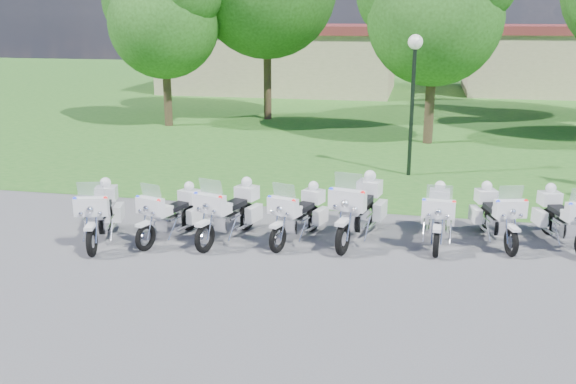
% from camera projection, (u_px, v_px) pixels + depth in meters
% --- Properties ---
extents(ground, '(100.00, 100.00, 0.00)m').
position_uv_depth(ground, '(274.00, 249.00, 13.70)').
color(ground, '#5C5C61').
rests_on(ground, ground).
extents(grass_lawn, '(100.00, 48.00, 0.01)m').
position_uv_depth(grass_lawn, '(373.00, 95.00, 39.14)').
color(grass_lawn, '#2A6B21').
rests_on(grass_lawn, ground).
extents(motorcycle_0, '(1.14, 2.23, 1.54)m').
position_uv_depth(motorcycle_0, '(100.00, 213.00, 14.08)').
color(motorcycle_0, black).
rests_on(motorcycle_0, ground).
extents(motorcycle_1, '(1.09, 2.05, 1.42)m').
position_uv_depth(motorcycle_1, '(172.00, 213.00, 14.23)').
color(motorcycle_1, black).
rests_on(motorcycle_1, ground).
extents(motorcycle_2, '(1.17, 2.24, 1.55)m').
position_uv_depth(motorcycle_2, '(230.00, 211.00, 14.18)').
color(motorcycle_2, black).
rests_on(motorcycle_2, ground).
extents(motorcycle_3, '(1.14, 2.10, 1.46)m').
position_uv_depth(motorcycle_3, '(299.00, 214.00, 14.13)').
color(motorcycle_3, black).
rests_on(motorcycle_3, ground).
extents(motorcycle_4, '(1.16, 2.52, 1.71)m').
position_uv_depth(motorcycle_4, '(359.00, 208.00, 14.16)').
color(motorcycle_4, black).
rests_on(motorcycle_4, ground).
extents(motorcycle_5, '(0.76, 2.22, 1.49)m').
position_uv_depth(motorcycle_5, '(438.00, 215.00, 13.98)').
color(motorcycle_5, black).
rests_on(motorcycle_5, ground).
extents(motorcycle_6, '(1.07, 2.13, 1.46)m').
position_uv_depth(motorcycle_6, '(496.00, 215.00, 14.05)').
color(motorcycle_6, black).
rests_on(motorcycle_6, ground).
extents(motorcycle_7, '(1.10, 2.12, 1.46)m').
position_uv_depth(motorcycle_7, '(563.00, 217.00, 13.86)').
color(motorcycle_7, black).
rests_on(motorcycle_7, ground).
extents(lamp_post, '(0.44, 0.44, 4.26)m').
position_uv_depth(lamp_post, '(414.00, 71.00, 19.05)').
color(lamp_post, black).
rests_on(lamp_post, ground).
extents(tree_0, '(5.52, 4.71, 7.37)m').
position_uv_depth(tree_0, '(163.00, 12.00, 27.27)').
color(tree_0, '#38281C').
rests_on(tree_0, ground).
extents(tree_2, '(5.84, 4.99, 7.79)m').
position_uv_depth(tree_2, '(434.00, 4.00, 23.41)').
color(tree_2, '#38281C').
rests_on(tree_2, ground).
extents(building_west, '(14.56, 8.32, 4.10)m').
position_uv_depth(building_west, '(281.00, 58.00, 40.70)').
color(building_west, tan).
rests_on(building_west, ground).
extents(building_east, '(11.44, 7.28, 4.10)m').
position_uv_depth(building_east, '(559.00, 59.00, 39.24)').
color(building_east, tan).
rests_on(building_east, ground).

